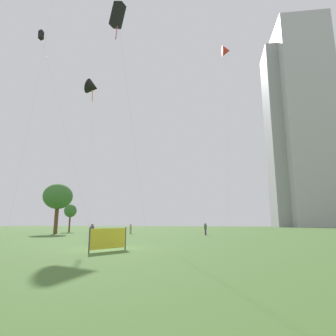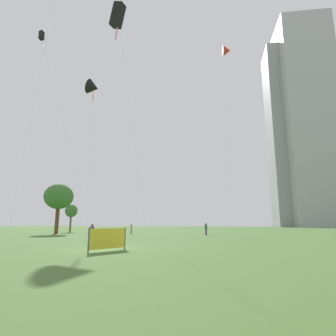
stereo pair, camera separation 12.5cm
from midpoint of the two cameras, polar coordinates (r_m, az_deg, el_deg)
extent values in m
plane|color=#476B30|center=(19.42, -11.68, -15.73)|extent=(280.00, 280.00, 0.00)
cylinder|color=#3F593F|center=(25.27, -15.47, -13.60)|extent=(0.14, 0.14, 0.76)
cylinder|color=#3F593F|center=(25.43, -15.40, -13.58)|extent=(0.14, 0.14, 0.76)
cylinder|color=#593372|center=(25.33, -15.36, -12.05)|extent=(0.35, 0.35, 0.60)
sphere|color=brown|center=(25.32, -15.31, -11.14)|extent=(0.21, 0.21, 0.21)
cylinder|color=tan|center=(45.26, -7.60, -12.68)|extent=(0.14, 0.14, 0.75)
cylinder|color=tan|center=(45.21, -7.79, -12.67)|extent=(0.14, 0.14, 0.75)
cylinder|color=tan|center=(45.22, -7.68, -11.82)|extent=(0.34, 0.34, 0.59)
sphere|color=#997051|center=(45.22, -7.66, -11.32)|extent=(0.20, 0.20, 0.20)
cylinder|color=#593372|center=(40.15, 7.63, -12.83)|extent=(0.15, 0.15, 0.81)
cylinder|color=#593372|center=(40.01, 7.51, -12.84)|extent=(0.15, 0.15, 0.81)
cylinder|color=#3F593F|center=(40.06, 7.54, -11.79)|extent=(0.37, 0.37, 0.64)
sphere|color=#997051|center=(40.06, 7.52, -11.17)|extent=(0.22, 0.22, 0.22)
cylinder|color=silver|center=(31.81, -7.20, 6.53)|extent=(0.82, 10.43, 22.51)
cube|color=black|center=(32.99, -10.36, 28.30)|extent=(1.63, 1.25, 2.64)
cylinder|color=#E5598C|center=(32.05, -10.46, 26.21)|extent=(0.37, 0.17, 2.43)
cylinder|color=silver|center=(33.89, -25.00, 16.58)|extent=(3.91, 0.11, 33.63)
cylinder|color=silver|center=(44.96, -15.49, 1.84)|extent=(0.53, 1.99, 22.89)
cone|color=black|center=(47.90, -15.16, 15.58)|extent=(2.86, 2.88, 2.77)
cylinder|color=orange|center=(47.32, -15.25, 14.13)|extent=(0.11, 0.29, 2.08)
cylinder|color=silver|center=(42.54, 11.94, 6.66)|extent=(0.46, 2.26, 28.96)
cone|color=red|center=(49.83, 11.65, 22.34)|extent=(1.72, 2.03, 1.80)
cylinder|color=silver|center=(32.71, -20.23, 6.85)|extent=(5.82, 3.64, 22.71)
cube|color=black|center=(38.21, -24.53, 23.43)|extent=(0.62, 0.57, 1.21)
cylinder|color=brown|center=(56.51, -19.48, -10.62)|extent=(0.31, 0.31, 3.15)
ellipsoid|color=#3D7033|center=(56.56, -19.33, -8.22)|extent=(2.28, 2.28, 2.41)
cylinder|color=brown|center=(48.04, -21.89, -9.80)|extent=(0.59, 0.59, 4.26)
ellipsoid|color=#3D7033|center=(48.22, -21.57, -5.39)|extent=(4.53, 4.53, 4.02)
cube|color=#A8A8AD|center=(145.31, 26.23, 8.67)|extent=(25.96, 27.40, 96.32)
cube|color=#939399|center=(146.28, 24.68, 6.34)|extent=(28.02, 21.27, 86.30)
cylinder|color=#4C4C4C|center=(18.25, -8.86, -13.97)|extent=(0.08, 0.08, 1.37)
cylinder|color=#4C4C4C|center=(16.54, -15.95, -13.99)|extent=(0.08, 0.08, 1.37)
cube|color=yellow|center=(17.36, -12.22, -13.84)|extent=(0.96, 2.54, 1.17)
camera|label=1|loc=(0.06, -90.14, 0.03)|focal=29.93mm
camera|label=2|loc=(0.06, 89.86, -0.03)|focal=29.93mm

